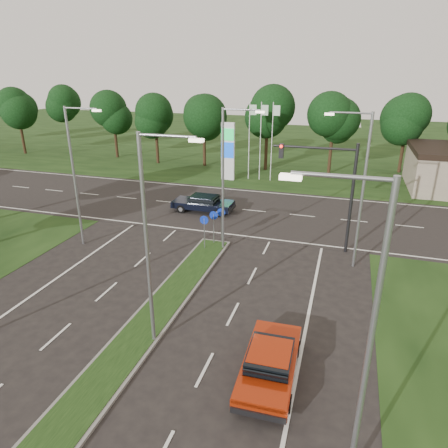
% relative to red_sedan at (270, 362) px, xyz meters
% --- Properties ---
extents(verge_far, '(160.00, 50.00, 0.02)m').
position_rel_red_sedan_xyz_m(verge_far, '(-6.00, 49.62, -0.69)').
color(verge_far, black).
rests_on(verge_far, ground).
extents(cross_road, '(160.00, 12.00, 0.02)m').
position_rel_red_sedan_xyz_m(cross_road, '(-6.00, 18.62, -0.69)').
color(cross_road, black).
rests_on(cross_road, ground).
extents(median_kerb, '(2.00, 26.00, 0.12)m').
position_rel_red_sedan_xyz_m(median_kerb, '(-6.00, -1.38, -0.63)').
color(median_kerb, slate).
rests_on(median_kerb, ground).
extents(streetlight_median_near, '(2.53, 0.22, 9.00)m').
position_rel_red_sedan_xyz_m(streetlight_median_near, '(-5.00, 0.62, 4.38)').
color(streetlight_median_near, gray).
rests_on(streetlight_median_near, ground).
extents(streetlight_median_far, '(2.53, 0.22, 9.00)m').
position_rel_red_sedan_xyz_m(streetlight_median_far, '(-5.00, 10.62, 4.38)').
color(streetlight_median_far, gray).
rests_on(streetlight_median_far, ground).
extents(streetlight_left_far, '(2.53, 0.22, 9.00)m').
position_rel_red_sedan_xyz_m(streetlight_left_far, '(-14.30, 8.62, 4.38)').
color(streetlight_left_far, gray).
rests_on(streetlight_left_far, ground).
extents(streetlight_right_far, '(2.53, 0.22, 9.00)m').
position_rel_red_sedan_xyz_m(streetlight_right_far, '(2.80, 10.62, 4.38)').
color(streetlight_right_far, gray).
rests_on(streetlight_right_far, ground).
extents(streetlight_right_near, '(2.53, 0.22, 9.00)m').
position_rel_red_sedan_xyz_m(streetlight_right_near, '(2.80, -3.38, 4.38)').
color(streetlight_right_near, gray).
rests_on(streetlight_right_near, ground).
extents(traffic_signal, '(5.10, 0.42, 7.00)m').
position_rel_red_sedan_xyz_m(traffic_signal, '(1.19, 12.62, 3.96)').
color(traffic_signal, black).
rests_on(traffic_signal, ground).
extents(median_signs, '(1.16, 1.76, 2.38)m').
position_rel_red_sedan_xyz_m(median_signs, '(-6.00, 11.02, 1.02)').
color(median_signs, gray).
rests_on(median_signs, ground).
extents(gas_pylon, '(5.80, 1.26, 8.00)m').
position_rel_red_sedan_xyz_m(gas_pylon, '(-9.79, 27.67, 2.50)').
color(gas_pylon, silver).
rests_on(gas_pylon, ground).
extents(treeline_far, '(6.00, 6.00, 9.90)m').
position_rel_red_sedan_xyz_m(treeline_far, '(-5.90, 34.55, 6.14)').
color(treeline_far, black).
rests_on(treeline_far, ground).
extents(red_sedan, '(2.09, 4.76, 1.29)m').
position_rel_red_sedan_xyz_m(red_sedan, '(0.00, 0.00, 0.00)').
color(red_sedan, maroon).
rests_on(red_sedan, ground).
extents(navy_sedan, '(4.96, 2.11, 1.36)m').
position_rel_red_sedan_xyz_m(navy_sedan, '(-8.98, 17.22, 0.04)').
color(navy_sedan, black).
rests_on(navy_sedan, ground).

